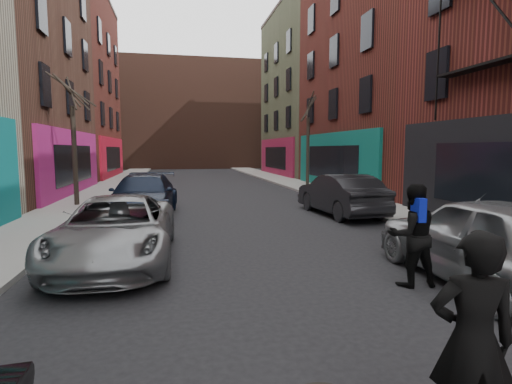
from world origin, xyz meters
name	(u,v)px	position (x,y,z in m)	size (l,w,h in m)	color
sidewalk_left	(116,183)	(-6.25, 30.00, 0.07)	(2.50, 84.00, 0.13)	gray
sidewalk_right	(283,180)	(6.25, 30.00, 0.07)	(2.50, 84.00, 0.13)	gray
building_far	(189,116)	(0.00, 56.00, 7.00)	(40.00, 10.00, 14.00)	#47281E
tree_left_far	(73,128)	(-6.20, 18.00, 3.38)	(2.00, 2.00, 6.50)	black
tree_right_far	(308,133)	(6.20, 24.00, 3.53)	(2.00, 2.00, 6.80)	black
parked_left_far	(117,230)	(-3.33, 8.93, 0.72)	(2.40, 5.20, 1.44)	gray
parked_left_end	(143,196)	(-3.20, 14.92, 0.78)	(2.19, 5.39, 1.57)	black
parked_right_far	(486,240)	(3.49, 6.02, 0.84)	(1.99, 4.95, 1.69)	#919599
parked_right_end	(340,195)	(4.08, 13.93, 0.78)	(1.65, 4.74, 1.56)	black
skateboarder	(472,342)	(0.20, 2.42, 0.99)	(0.65, 0.43, 1.78)	black
pedestrian	(412,235)	(2.15, 6.26, 0.94)	(0.95, 0.77, 1.87)	black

